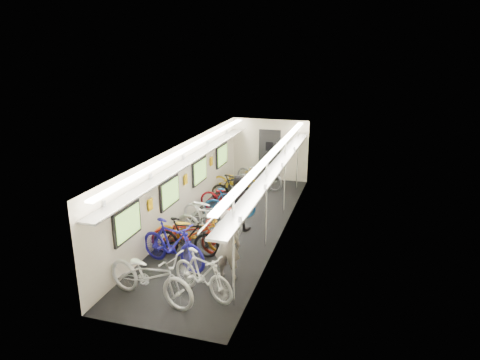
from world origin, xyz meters
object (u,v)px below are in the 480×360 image
Objects in this scene: bicycle_0 at (150,275)px; backpack at (234,217)px; bicycle_1 at (173,244)px; passenger_mid at (238,202)px; passenger_near at (227,245)px.

bicycle_0 is 2.33m from backpack.
passenger_mid reaches higher than bicycle_1.
passenger_mid is at bearing 3.69° from bicycle_0.
passenger_mid is 4.26× the size of backpack.
passenger_mid is (0.83, 2.61, 0.22)m from bicycle_1.
passenger_mid reaches higher than bicycle_0.
bicycle_1 is at bearing 19.74° from bicycle_0.
passenger_mid is at bearing -79.41° from passenger_near.
bicycle_0 is 1.35× the size of passenger_mid.
passenger_near is 0.72m from backpack.
passenger_mid is (-0.58, 2.75, -0.02)m from passenger_near.
bicycle_0 is 1.81m from passenger_near.
passenger_near is 4.35× the size of backpack.
bicycle_0 is at bearing -112.61° from backpack.
bicycle_1 is at bearing -152.47° from backpack.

